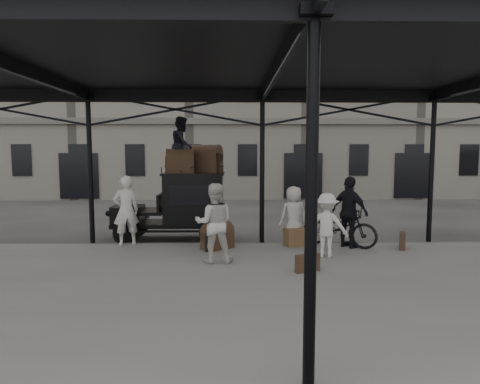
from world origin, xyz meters
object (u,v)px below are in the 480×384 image
object	(u,v)px
bicycle	(339,227)
steamer_trunk_platform	(217,238)
porter_official	(350,212)
taxi	(184,203)
steamer_trunk_roof_near	(180,163)
porter_left	(126,210)

from	to	relation	value
bicycle	steamer_trunk_platform	bearing A→B (deg)	122.14
porter_official	taxi	bearing A→B (deg)	32.97
taxi	steamer_trunk_roof_near	bearing A→B (deg)	-108.07
bicycle	steamer_trunk_roof_near	xyz separation A→B (m)	(-4.65, 1.30, 1.78)
steamer_trunk_roof_near	taxi	bearing A→B (deg)	66.90
bicycle	porter_official	bearing A→B (deg)	-88.01
porter_left	porter_official	bearing A→B (deg)	152.79
steamer_trunk_platform	steamer_trunk_roof_near	bearing A→B (deg)	87.86
porter_official	steamer_trunk_roof_near	bearing A→B (deg)	35.90
porter_left	bicycle	world-z (taller)	porter_left
porter_official	porter_left	bearing A→B (deg)	48.19
porter_official	bicycle	world-z (taller)	porter_official
taxi	porter_left	size ratio (longest dim) A/B	1.81
bicycle	steamer_trunk_roof_near	world-z (taller)	steamer_trunk_roof_near
porter_official	steamer_trunk_platform	xyz separation A→B (m)	(-3.71, -0.06, -0.70)
porter_left	steamer_trunk_roof_near	world-z (taller)	steamer_trunk_roof_near
steamer_trunk_roof_near	porter_left	bearing A→B (deg)	-150.93
taxi	steamer_trunk_roof_near	world-z (taller)	steamer_trunk_roof_near
taxi	steamer_trunk_platform	distance (m)	2.20
porter_left	steamer_trunk_roof_near	bearing A→B (deg)	-169.11
steamer_trunk_roof_near	steamer_trunk_platform	world-z (taller)	steamer_trunk_roof_near
porter_left	steamer_trunk_platform	size ratio (longest dim) A/B	2.43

